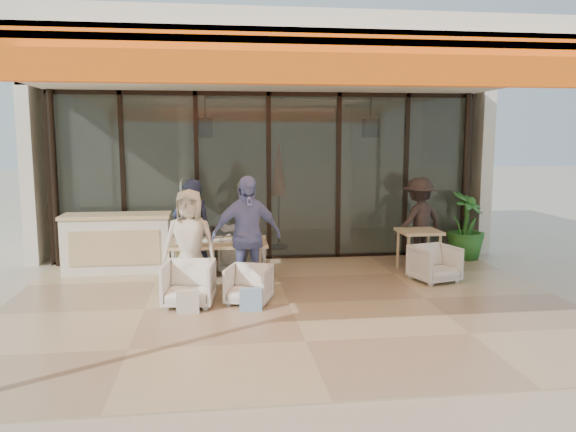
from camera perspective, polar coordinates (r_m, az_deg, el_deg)
name	(u,v)px	position (r m, az deg, el deg)	size (l,w,h in m)	color
ground	(289,305)	(8.05, 0.11, -9.04)	(70.00, 70.00, 0.00)	#C6B293
terrace_floor	(289,305)	(8.05, 0.11, -9.00)	(8.00, 6.00, 0.01)	tan
terrace_structure	(292,68)	(7.49, 0.39, 14.82)	(8.00, 6.00, 3.40)	silver
glass_storefront	(269,177)	(10.71, -1.96, 3.94)	(8.08, 0.10, 3.20)	#9EADA3
interior_block	(260,143)	(12.99, -2.90, 7.44)	(9.05, 3.62, 3.52)	silver
host_counter	(117,243)	(10.25, -16.93, -2.62)	(1.85, 0.65, 1.04)	silver
dining_table	(218,245)	(8.88, -7.13, -2.92)	(1.50, 0.90, 0.93)	#DCC386
chair_far_left	(194,253)	(9.88, -9.53, -3.75)	(0.71, 0.67, 0.73)	silver
chair_far_right	(242,253)	(9.88, -4.65, -3.72)	(0.69, 0.65, 0.71)	silver
chair_near_left	(189,282)	(8.03, -10.04, -6.60)	(0.69, 0.64, 0.71)	silver
chair_near_right	(249,283)	(8.04, -4.00, -6.81)	(0.59, 0.56, 0.61)	silver
diner_navy	(192,231)	(9.30, -9.72, -1.47)	(0.62, 0.41, 1.70)	#1A223A
diner_grey	(244,231)	(9.30, -4.54, -1.48)	(0.81, 0.63, 1.66)	slate
diner_cream	(190,243)	(8.42, -9.96, -2.76)	(0.79, 0.51, 1.61)	beige
diner_periwinkle	(246,236)	(8.40, -4.24, -2.02)	(1.06, 0.44, 1.80)	#757EC4
tote_bag_cream	(188,303)	(7.70, -10.14, -8.67)	(0.30, 0.10, 0.34)	silver
tote_bag_blue	(251,300)	(7.70, -3.82, -8.55)	(0.30, 0.10, 0.34)	#99BFD8
side_table	(419,236)	(10.13, 13.15, -2.00)	(0.70, 0.70, 0.74)	#DCC386
side_chair	(435,262)	(9.50, 14.67, -4.55)	(0.66, 0.61, 0.68)	silver
standing_woman	(419,221)	(10.66, 13.16, -0.53)	(1.05, 0.61, 1.63)	black
potted_palm	(466,226)	(11.36, 17.64, -0.98)	(0.74, 0.74, 1.32)	#1E5919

